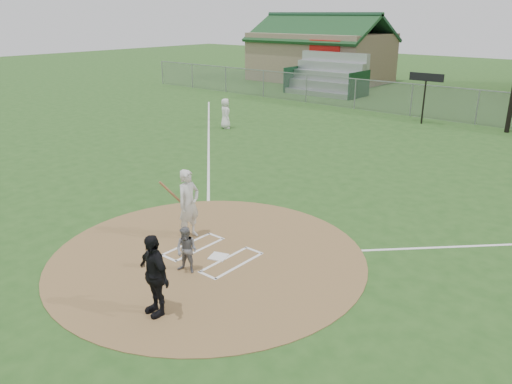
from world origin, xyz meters
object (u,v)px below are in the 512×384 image
Objects in this scene: home_plate at (218,257)px; umpire at (154,275)px; batter_at_plate at (189,204)px; ondeck_player at (225,114)px; catcher at (187,250)px.

umpire is (0.79, -2.74, 0.91)m from home_plate.
umpire is 3.91m from batter_at_plate.
umpire is at bearing -73.97° from home_plate.
batter_at_plate is (9.22, -11.32, 0.20)m from ondeck_player.
umpire is at bearing -78.85° from catcher.
catcher is at bearing -44.74° from batter_at_plate.
batter_at_plate is (-1.53, 0.41, 1.01)m from home_plate.
home_plate is at bearing 172.86° from ondeck_player.
catcher is at bearing 126.65° from umpire.
batter_at_plate is at bearing 119.95° from catcher.
home_plate is 2.99m from umpire.
batter_at_plate is (-1.48, 1.47, 0.42)m from catcher.
catcher is 1.90m from umpire.
umpire is at bearing -53.61° from batter_at_plate.
batter_at_plate is at bearing 165.14° from home_plate.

